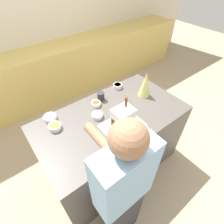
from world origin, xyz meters
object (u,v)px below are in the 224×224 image
at_px(candy_bowl_center_rear, 118,86).
at_px(decorative_tree, 145,84).
at_px(mug, 101,96).
at_px(candy_bowl_front_corner, 50,118).
at_px(baking_tray, 123,125).
at_px(candy_bowl_near_tray_left, 55,127).
at_px(person, 122,193).
at_px(gingerbread_house, 123,117).
at_px(candy_bowl_far_left, 97,115).
at_px(candy_bowl_far_right, 96,104).

bearing_deg(candy_bowl_center_rear, decorative_tree, -63.02).
xyz_separation_m(decorative_tree, candy_bowl_center_rear, (-0.15, 0.30, -0.12)).
relative_size(decorative_tree, mug, 3.11).
bearing_deg(decorative_tree, candy_bowl_front_corner, 164.31).
relative_size(baking_tray, mug, 4.25).
height_order(baking_tray, candy_bowl_near_tray_left, candy_bowl_near_tray_left).
relative_size(candy_bowl_center_rear, person, 0.07).
bearing_deg(candy_bowl_center_rear, gingerbread_house, -124.64).
xyz_separation_m(decorative_tree, candy_bowl_far_left, (-0.64, 0.03, -0.12)).
height_order(gingerbread_house, decorative_tree, gingerbread_house).
xyz_separation_m(gingerbread_house, candy_bowl_far_right, (-0.04, 0.41, -0.09)).
relative_size(gingerbread_house, mug, 3.19).
distance_m(candy_bowl_front_corner, person, 0.99).
height_order(candy_bowl_far_left, mug, mug).
bearing_deg(candy_bowl_far_right, mug, 26.45).
bearing_deg(person, candy_bowl_near_tray_left, 99.07).
height_order(decorative_tree, candy_bowl_far_right, decorative_tree).
distance_m(baking_tray, candy_bowl_far_left, 0.28).
height_order(decorative_tree, person, person).
bearing_deg(mug, gingerbread_house, -98.23).
xyz_separation_m(candy_bowl_far_right, candy_bowl_far_left, (-0.09, -0.16, 0.00)).
distance_m(decorative_tree, candy_bowl_far_right, 0.59).
bearing_deg(person, mug, 63.40).
height_order(candy_bowl_near_tray_left, candy_bowl_front_corner, candy_bowl_front_corner).
bearing_deg(gingerbread_house, candy_bowl_near_tray_left, 145.35).
bearing_deg(candy_bowl_far_left, decorative_tree, -2.47).
bearing_deg(candy_bowl_far_right, candy_bowl_near_tray_left, -175.38).
bearing_deg(baking_tray, candy_bowl_center_rear, 55.33).
bearing_deg(candy_bowl_far_left, gingerbread_house, -62.75).
height_order(gingerbread_house, person, person).
bearing_deg(person, candy_bowl_center_rear, 52.55).
height_order(candy_bowl_near_tray_left, person, person).
bearing_deg(candy_bowl_far_left, candy_bowl_near_tray_left, 163.46).
relative_size(candy_bowl_center_rear, candy_bowl_front_corner, 0.85).
bearing_deg(mug, person, -116.60).
relative_size(gingerbread_house, candy_bowl_far_left, 2.74).
xyz_separation_m(candy_bowl_front_corner, person, (0.12, -0.98, -0.10)).
relative_size(candy_bowl_far_left, person, 0.07).
relative_size(baking_tray, person, 0.25).
bearing_deg(candy_bowl_far_left, person, -110.69).
relative_size(baking_tray, gingerbread_house, 1.33).
height_order(gingerbread_house, mug, gingerbread_house).
distance_m(gingerbread_house, candy_bowl_center_rear, 0.64).
distance_m(candy_bowl_far_left, mug, 0.29).
bearing_deg(baking_tray, decorative_tree, 23.26).
height_order(baking_tray, candy_bowl_center_rear, candy_bowl_center_rear).
relative_size(baking_tray, decorative_tree, 1.37).
relative_size(candy_bowl_center_rear, mug, 1.11).
height_order(baking_tray, decorative_tree, decorative_tree).
bearing_deg(person, baking_tray, 49.69).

